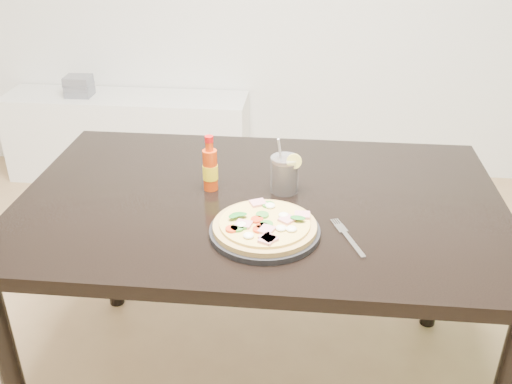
# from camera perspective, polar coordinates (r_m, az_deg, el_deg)

# --- Properties ---
(dining_table) EXTENTS (1.40, 0.90, 0.75)m
(dining_table) POSITION_cam_1_polar(r_m,az_deg,el_deg) (1.70, 0.41, -2.99)
(dining_table) COLOR black
(dining_table) RESTS_ON ground
(plate) EXTENTS (0.29, 0.29, 0.02)m
(plate) POSITION_cam_1_polar(r_m,az_deg,el_deg) (1.48, 0.88, -3.97)
(plate) COLOR black
(plate) RESTS_ON dining_table
(pizza) EXTENTS (0.27, 0.27, 0.03)m
(pizza) POSITION_cam_1_polar(r_m,az_deg,el_deg) (1.46, 0.88, -3.33)
(pizza) COLOR tan
(pizza) RESTS_ON plate
(hot_sauce_bottle) EXTENTS (0.05, 0.05, 0.17)m
(hot_sauce_bottle) POSITION_cam_1_polar(r_m,az_deg,el_deg) (1.68, -4.60, 2.35)
(hot_sauce_bottle) COLOR #C3380B
(hot_sauce_bottle) RESTS_ON dining_table
(cola_cup) EXTENTS (0.09, 0.08, 0.17)m
(cola_cup) POSITION_cam_1_polar(r_m,az_deg,el_deg) (1.67, 2.88, 1.71)
(cola_cup) COLOR black
(cola_cup) RESTS_ON dining_table
(fork) EXTENTS (0.08, 0.18, 0.00)m
(fork) POSITION_cam_1_polar(r_m,az_deg,el_deg) (1.48, 9.09, -4.40)
(fork) COLOR silver
(fork) RESTS_ON dining_table
(media_console) EXTENTS (1.40, 0.34, 0.50)m
(media_console) POSITION_cam_1_polar(r_m,az_deg,el_deg) (3.47, -12.63, 5.41)
(media_console) COLOR white
(media_console) RESTS_ON ground
(cd_stack) EXTENTS (0.14, 0.12, 0.11)m
(cd_stack) POSITION_cam_1_polar(r_m,az_deg,el_deg) (3.43, -17.30, 10.08)
(cd_stack) COLOR slate
(cd_stack) RESTS_ON media_console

